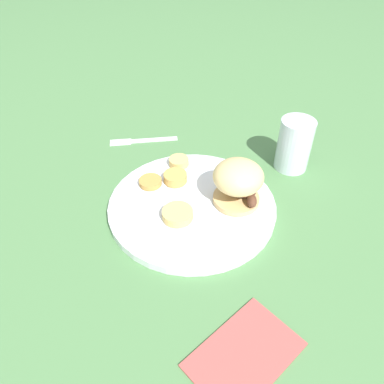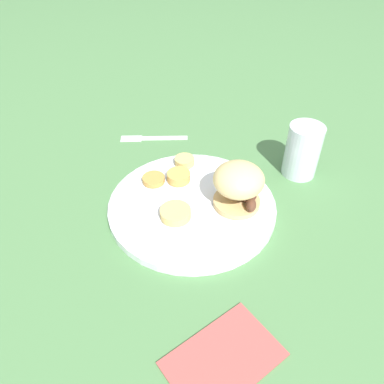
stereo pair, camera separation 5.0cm
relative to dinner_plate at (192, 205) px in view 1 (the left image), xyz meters
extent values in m
plane|color=#4C7A47|center=(0.00, 0.00, -0.01)|extent=(4.00, 4.00, 0.00)
cylinder|color=white|center=(0.00, 0.00, 0.00)|extent=(0.31, 0.31, 0.02)
torus|color=white|center=(0.00, 0.00, 0.00)|extent=(0.31, 0.31, 0.01)
cylinder|color=tan|center=(-0.07, -0.04, 0.01)|extent=(0.09, 0.09, 0.01)
ellipsoid|color=brown|center=(-0.07, -0.05, 0.03)|extent=(0.03, 0.05, 0.02)
ellipsoid|color=#563323|center=(-0.10, -0.03, 0.03)|extent=(0.03, 0.03, 0.02)
ellipsoid|color=#4C281E|center=(-0.08, -0.05, 0.03)|extent=(0.04, 0.04, 0.02)
ellipsoid|color=brown|center=(-0.08, -0.05, 0.03)|extent=(0.04, 0.03, 0.01)
ellipsoid|color=brown|center=(-0.07, -0.05, 0.03)|extent=(0.05, 0.04, 0.02)
ellipsoid|color=#E5C17F|center=(-0.07, -0.04, 0.06)|extent=(0.09, 0.09, 0.06)
cylinder|color=#BC8942|center=(0.10, -0.01, 0.01)|extent=(0.04, 0.04, 0.01)
cylinder|color=#DBB766|center=(0.01, 0.05, 0.02)|extent=(0.05, 0.05, 0.02)
cylinder|color=tan|center=(0.06, -0.04, 0.02)|extent=(0.05, 0.05, 0.02)
cylinder|color=#DBB766|center=(0.08, -0.09, 0.01)|extent=(0.04, 0.04, 0.01)
cube|color=silver|center=(0.18, -0.17, -0.01)|extent=(0.10, 0.07, 0.00)
cube|color=silver|center=(0.25, -0.13, -0.01)|extent=(0.05, 0.05, 0.00)
cylinder|color=silver|center=(-0.13, -0.21, 0.05)|extent=(0.07, 0.07, 0.11)
cube|color=#B24C47|center=(-0.18, 0.22, -0.01)|extent=(0.14, 0.17, 0.01)
camera|label=1|loc=(-0.22, 0.45, 0.47)|focal=35.00mm
camera|label=2|loc=(-0.27, 0.43, 0.47)|focal=35.00mm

